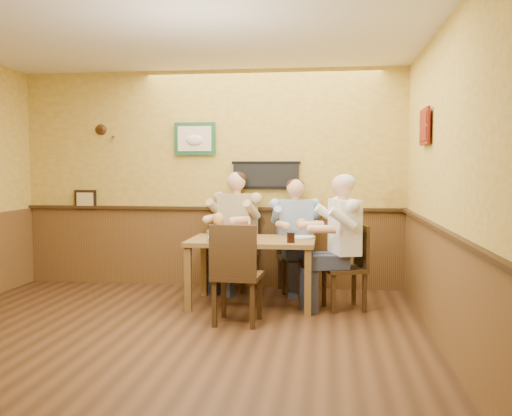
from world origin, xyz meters
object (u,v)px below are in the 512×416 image
(chair_back_left, at_px, (238,253))
(diner_white_elder, at_px, (344,249))
(pepper_shaker, at_px, (244,234))
(chair_near_side, at_px, (238,273))
(cola_tumbler, at_px, (291,238))
(diner_tan_shirt, at_px, (238,237))
(chair_right_end, at_px, (344,267))
(water_glass_mid, at_px, (253,238))
(water_glass_left, at_px, (210,236))
(diner_blue_polo, at_px, (295,241))
(chair_back_right, at_px, (295,256))
(salt_shaker, at_px, (242,234))
(hot_sauce_bottle, at_px, (249,230))
(dining_table, at_px, (252,247))

(chair_back_left, distance_m, diner_white_elder, 1.57)
(diner_white_elder, xyz_separation_m, pepper_shaker, (-1.11, 0.06, 0.14))
(chair_near_side, height_order, cola_tumbler, chair_near_side)
(diner_tan_shirt, bearing_deg, chair_back_left, 0.00)
(chair_right_end, distance_m, water_glass_mid, 1.06)
(water_glass_left, bearing_deg, chair_back_left, 83.42)
(chair_back_left, relative_size, water_glass_left, 7.54)
(chair_near_side, xyz_separation_m, diner_tan_shirt, (-0.25, 1.55, 0.17))
(chair_near_side, distance_m, diner_blue_polo, 1.63)
(diner_white_elder, height_order, water_glass_left, diner_white_elder)
(water_glass_left, bearing_deg, chair_right_end, 9.06)
(chair_back_right, bearing_deg, chair_near_side, -121.02)
(diner_tan_shirt, distance_m, pepper_shaker, 0.81)
(diner_white_elder, bearing_deg, salt_shaker, -111.17)
(hot_sauce_bottle, height_order, pepper_shaker, hot_sauce_bottle)
(diner_blue_polo, bearing_deg, chair_right_end, -69.01)
(chair_back_right, height_order, diner_blue_polo, diner_blue_polo)
(chair_back_right, xyz_separation_m, chair_near_side, (-0.48, -1.55, 0.06))
(chair_right_end, bearing_deg, water_glass_left, -97.68)
(chair_back_right, height_order, diner_white_elder, diner_white_elder)
(chair_near_side, bearing_deg, cola_tumbler, -131.89)
(chair_near_side, height_order, diner_tan_shirt, diner_tan_shirt)
(hot_sauce_bottle, bearing_deg, pepper_shaker, -162.49)
(chair_near_side, bearing_deg, hot_sauce_bottle, -87.04)
(diner_tan_shirt, relative_size, pepper_shaker, 13.24)
(chair_right_end, height_order, diner_white_elder, diner_white_elder)
(hot_sauce_bottle, bearing_deg, chair_back_right, 58.30)
(diner_white_elder, height_order, pepper_shaker, diner_white_elder)
(chair_back_left, distance_m, diner_tan_shirt, 0.20)
(chair_near_side, height_order, water_glass_mid, chair_near_side)
(cola_tumbler, bearing_deg, hot_sauce_bottle, 148.39)
(dining_table, relative_size, cola_tumbler, 12.60)
(diner_white_elder, height_order, hot_sauce_bottle, diner_white_elder)
(chair_back_right, xyz_separation_m, salt_shaker, (-0.55, -0.75, 0.36))
(hot_sauce_bottle, xyz_separation_m, pepper_shaker, (-0.05, -0.02, -0.04))
(diner_tan_shirt, xyz_separation_m, hot_sauce_bottle, (0.26, -0.76, 0.17))
(chair_back_left, relative_size, diner_blue_polo, 0.74)
(chair_right_end, relative_size, water_glass_mid, 8.04)
(diner_white_elder, xyz_separation_m, cola_tumbler, (-0.57, -0.22, 0.14))
(diner_tan_shirt, distance_m, diner_white_elder, 1.56)
(pepper_shaker, bearing_deg, hot_sauce_bottle, 17.51)
(diner_blue_polo, relative_size, hot_sauce_bottle, 6.76)
(chair_near_side, relative_size, salt_shaker, 10.32)
(chair_near_side, relative_size, diner_blue_polo, 0.79)
(water_glass_mid, bearing_deg, salt_shaker, 114.98)
(chair_right_end, bearing_deg, salt_shaker, -111.17)
(chair_back_right, xyz_separation_m, diner_tan_shirt, (-0.72, -0.00, 0.23))
(diner_white_elder, xyz_separation_m, water_glass_left, (-1.44, -0.23, 0.15))
(chair_back_right, relative_size, pepper_shaker, 8.72)
(chair_near_side, distance_m, salt_shaker, 0.85)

